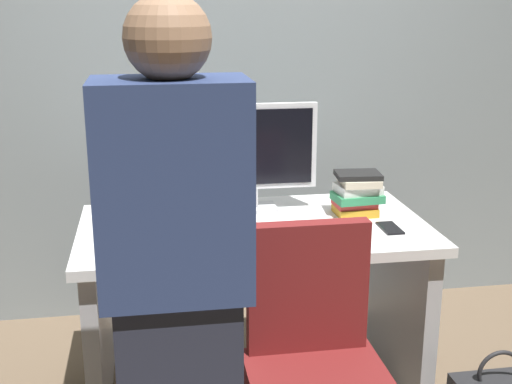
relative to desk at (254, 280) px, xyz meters
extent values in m
cube|color=gray|center=(0.00, 0.90, 0.99)|extent=(6.40, 0.10, 3.00)
cube|color=white|center=(0.00, 0.00, 0.22)|extent=(1.38, 0.76, 0.04)
cube|color=#B2B2B7|center=(-0.63, 0.00, -0.16)|extent=(0.06, 0.68, 0.71)
cube|color=#B2B2B7|center=(0.63, 0.00, -0.16)|extent=(0.06, 0.68, 0.71)
cube|color=maroon|center=(0.09, -0.55, 0.21)|extent=(0.40, 0.06, 0.44)
cube|color=navy|center=(-0.34, -0.81, 0.63)|extent=(0.40, 0.24, 0.58)
sphere|color=#A57A5B|center=(-0.34, -0.81, 1.02)|extent=(0.22, 0.22, 0.22)
cube|color=silver|center=(0.03, 0.19, 0.25)|extent=(0.20, 0.14, 0.02)
cube|color=silver|center=(0.03, 0.19, 0.29)|extent=(0.04, 0.03, 0.08)
cube|color=silver|center=(0.03, 0.19, 0.51)|extent=(0.54, 0.03, 0.36)
cube|color=black|center=(0.03, 0.18, 0.51)|extent=(0.50, 0.01, 0.32)
cube|color=white|center=(-0.04, -0.09, 0.25)|extent=(0.43, 0.13, 0.02)
ellipsoid|color=white|center=(0.25, -0.09, 0.25)|extent=(0.06, 0.10, 0.03)
cylinder|color=white|center=(-0.41, -0.06, 0.29)|extent=(0.07, 0.07, 0.10)
cylinder|color=white|center=(-0.50, 0.19, 0.28)|extent=(0.07, 0.07, 0.09)
cube|color=gold|center=(0.44, 0.07, 0.26)|extent=(0.17, 0.14, 0.03)
cube|color=red|center=(0.44, 0.07, 0.29)|extent=(0.17, 0.14, 0.03)
cube|color=#338C59|center=(0.44, 0.05, 0.32)|extent=(0.20, 0.15, 0.03)
cube|color=white|center=(0.45, 0.06, 0.35)|extent=(0.19, 0.15, 0.04)
cube|color=beige|center=(0.45, 0.06, 0.38)|extent=(0.16, 0.16, 0.03)
cube|color=black|center=(0.45, 0.06, 0.41)|extent=(0.19, 0.15, 0.02)
cube|color=black|center=(0.52, -0.14, 0.24)|extent=(0.07, 0.14, 0.01)
torus|color=#262628|center=(0.85, -0.48, -0.22)|extent=(0.18, 0.02, 0.18)
camera|label=1|loc=(-0.40, -2.51, 1.11)|focal=47.08mm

